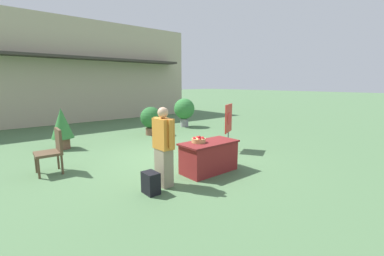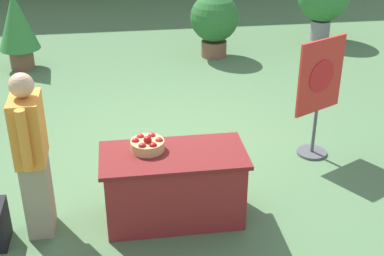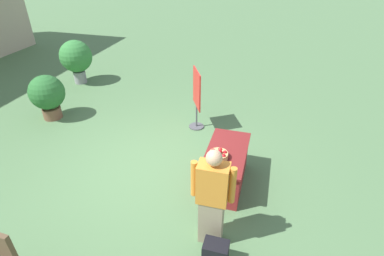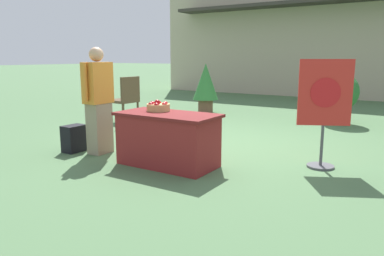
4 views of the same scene
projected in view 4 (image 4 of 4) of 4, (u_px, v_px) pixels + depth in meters
name	position (u px, v px, depth m)	size (l,w,h in m)	color
ground_plane	(220.00, 145.00, 6.36)	(120.00, 120.00, 0.00)	#4C7047
storefront_building	(346.00, 26.00, 14.71)	(13.87, 5.28, 5.34)	#B7A88E
display_table	(168.00, 139.00, 5.11)	(1.40, 0.69, 0.73)	maroon
apple_basket	(158.00, 107.00, 5.24)	(0.32, 0.32, 0.16)	tan
person_visitor	(98.00, 100.00, 5.68)	(0.27, 0.61, 1.62)	gray
backpack	(74.00, 138.00, 5.88)	(0.24, 0.34, 0.42)	black
poster_board	(324.00, 107.00, 4.92)	(0.63, 0.36, 1.45)	#4C4C51
patio_chair	(126.00, 97.00, 8.45)	(0.58, 0.58, 1.04)	brown
potted_plant_near_left	(339.00, 94.00, 8.28)	(0.85, 0.85, 1.14)	brown
potted_plant_near_right	(206.00, 84.00, 9.90)	(0.67, 0.67, 1.30)	brown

